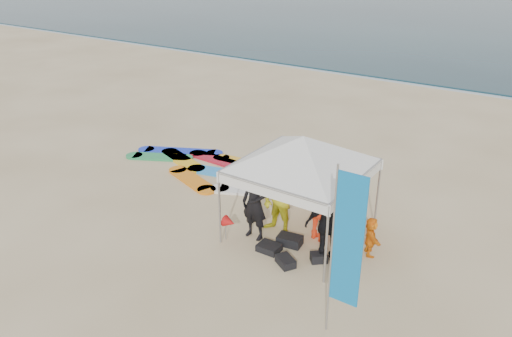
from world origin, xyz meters
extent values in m
plane|color=beige|center=(0.00, 0.00, 0.00)|extent=(120.00, 120.00, 0.00)
cube|color=silver|center=(0.00, 18.20, 0.00)|extent=(160.00, 1.20, 0.01)
imported|color=black|center=(0.69, 1.50, 0.91)|extent=(0.68, 0.45, 1.83)
imported|color=yellow|center=(1.08, 1.96, 0.91)|extent=(0.97, 0.80, 1.82)
imported|color=#F63715|center=(2.00, 2.32, 0.91)|extent=(1.30, 0.91, 1.83)
imported|color=black|center=(2.55, 1.63, 0.90)|extent=(1.12, 0.98, 1.81)
imported|color=#D94813|center=(1.81, 3.27, 0.94)|extent=(1.08, 0.91, 1.88)
imported|color=orange|center=(3.23, 2.35, 0.46)|extent=(0.70, 0.86, 0.92)
cylinder|color=#A5A5A8|center=(0.16, 3.56, 0.90)|extent=(0.05, 0.05, 1.80)
cylinder|color=#A5A5A8|center=(2.86, 3.56, 0.90)|extent=(0.05, 0.05, 1.80)
cylinder|color=#A5A5A8|center=(0.16, 0.85, 0.90)|extent=(0.05, 0.05, 1.80)
cylinder|color=#A5A5A8|center=(2.86, 0.85, 0.90)|extent=(0.05, 0.05, 1.80)
cube|color=white|center=(1.51, 0.85, 1.68)|extent=(2.80, 0.02, 0.24)
cube|color=white|center=(1.51, 3.56, 1.68)|extent=(2.80, 0.02, 0.24)
cube|color=white|center=(0.16, 2.20, 1.68)|extent=(0.02, 2.80, 0.24)
cube|color=white|center=(2.86, 2.20, 1.68)|extent=(0.02, 2.80, 0.24)
pyramid|color=white|center=(1.51, 2.20, 2.52)|extent=(3.82, 3.82, 0.72)
cylinder|color=#A5A5A8|center=(3.54, -0.36, 1.64)|extent=(0.04, 0.04, 3.27)
cube|color=#0C76C1|center=(3.82, -0.36, 1.96)|extent=(0.51, 0.03, 2.43)
cylinder|color=#A5A5A8|center=(0.19, 1.03, 0.30)|extent=(0.02, 0.02, 0.60)
cone|color=red|center=(0.31, 1.03, 0.50)|extent=(0.28, 0.28, 0.28)
cube|color=black|center=(1.55, 1.68, 0.11)|extent=(0.61, 0.44, 0.22)
cube|color=black|center=(1.89, 0.93, 0.09)|extent=(0.55, 0.49, 0.18)
cube|color=black|center=(1.30, 1.19, 0.08)|extent=(0.51, 0.41, 0.16)
cube|color=black|center=(2.43, 1.46, 0.10)|extent=(0.44, 0.43, 0.20)
cube|color=white|center=(-0.70, 3.41, 0.04)|extent=(1.93, 1.31, 0.07)
cube|color=yellow|center=(-3.83, 3.95, 0.04)|extent=(1.85, 1.09, 0.07)
cube|color=#2B90E9|center=(-1.89, 3.97, 0.04)|extent=(2.35, 1.08, 0.07)
cube|color=#289353|center=(-4.64, 3.72, 0.04)|extent=(1.75, 1.27, 0.07)
cube|color=orange|center=(-2.61, 3.00, 0.04)|extent=(1.78, 1.06, 0.07)
cube|color=red|center=(-2.69, 4.60, 0.04)|extent=(2.21, 0.62, 0.07)
cube|color=yellow|center=(-1.87, 4.89, 0.04)|extent=(2.10, 0.72, 0.07)
cube|color=blue|center=(-4.39, 4.47, 0.04)|extent=(2.36, 1.54, 0.07)
camera|label=1|loc=(6.48, -6.91, 6.36)|focal=35.00mm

